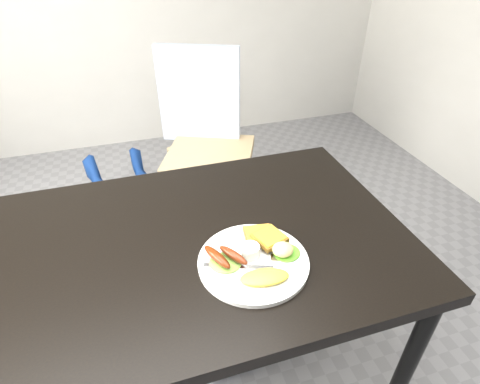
% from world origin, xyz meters
% --- Properties ---
extents(room_floor, '(4.00, 4.50, 0.02)m').
position_xyz_m(room_floor, '(0.00, 0.00, -0.01)').
color(room_floor, gray).
rests_on(room_floor, ground).
extents(dining_table, '(1.20, 0.80, 0.04)m').
position_xyz_m(dining_table, '(0.00, 0.00, 0.73)').
color(dining_table, black).
rests_on(dining_table, ground).
extents(dining_chair, '(0.60, 0.60, 0.05)m').
position_xyz_m(dining_chair, '(0.25, 0.99, 0.45)').
color(dining_chair, tan).
rests_on(dining_chair, ground).
extents(person, '(0.64, 0.49, 1.59)m').
position_xyz_m(person, '(-0.15, 0.73, 0.80)').
color(person, navy).
rests_on(person, ground).
extents(plate, '(0.29, 0.29, 0.01)m').
position_xyz_m(plate, '(0.11, -0.14, 0.76)').
color(plate, white).
rests_on(plate, dining_table).
extents(lettuce_left, '(0.11, 0.11, 0.01)m').
position_xyz_m(lettuce_left, '(0.04, -0.13, 0.77)').
color(lettuce_left, '#74A138').
rests_on(lettuce_left, plate).
extents(lettuce_right, '(0.09, 0.09, 0.01)m').
position_xyz_m(lettuce_right, '(0.21, -0.15, 0.77)').
color(lettuce_right, green).
rests_on(lettuce_right, plate).
extents(omelette, '(0.13, 0.07, 0.02)m').
position_xyz_m(omelette, '(0.12, -0.21, 0.77)').
color(omelette, yellow).
rests_on(omelette, plate).
extents(sausage_a, '(0.07, 0.11, 0.03)m').
position_xyz_m(sausage_a, '(0.02, -0.12, 0.78)').
color(sausage_a, '#5A2B08').
rests_on(sausage_a, lettuce_left).
extents(sausage_b, '(0.07, 0.10, 0.02)m').
position_xyz_m(sausage_b, '(0.06, -0.13, 0.78)').
color(sausage_b, brown).
rests_on(sausage_b, lettuce_left).
extents(ramekin, '(0.06, 0.06, 0.03)m').
position_xyz_m(ramekin, '(0.11, -0.12, 0.78)').
color(ramekin, white).
rests_on(ramekin, plate).
extents(toast_a, '(0.09, 0.09, 0.01)m').
position_xyz_m(toast_a, '(0.16, -0.06, 0.77)').
color(toast_a, brown).
rests_on(toast_a, plate).
extents(toast_b, '(0.10, 0.10, 0.01)m').
position_xyz_m(toast_b, '(0.18, -0.09, 0.78)').
color(toast_b, olive).
rests_on(toast_b, toast_a).
extents(potato_salad, '(0.06, 0.05, 0.03)m').
position_xyz_m(potato_salad, '(0.19, -0.15, 0.79)').
color(potato_salad, '#F5F0B7').
rests_on(potato_salad, lettuce_right).
extents(fork, '(0.17, 0.08, 0.00)m').
position_xyz_m(fork, '(0.07, -0.15, 0.76)').
color(fork, '#ADAFB7').
rests_on(fork, plate).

